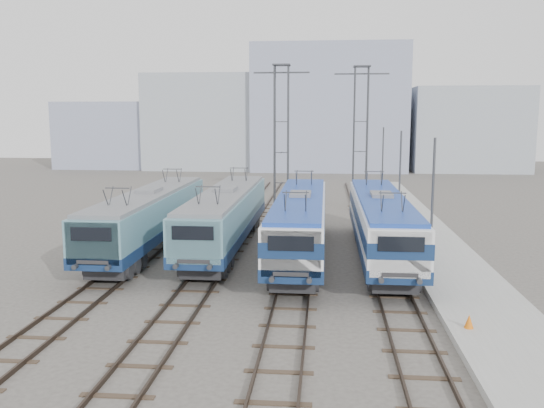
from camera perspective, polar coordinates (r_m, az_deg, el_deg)
The scene contains 16 objects.
ground at distance 26.50m, azimuth -2.81°, elevation -8.82°, with size 160.00×160.00×0.00m, color #514C47.
platform at distance 34.56m, azimuth 16.21°, elevation -4.72°, with size 4.00×70.00×0.30m, color #9E9E99.
locomotive_far_left at distance 34.80m, azimuth -12.09°, elevation -1.09°, with size 2.74×17.27×3.25m.
locomotive_center_left at distance 34.31m, azimuth -4.60°, elevation -1.02°, with size 2.77×17.48×3.29m.
locomotive_center_right at distance 32.20m, azimuth 2.80°, elevation -1.56°, with size 2.76×17.46×3.28m.
locomotive_far_right at distance 32.60m, azimuth 10.75°, elevation -1.59°, with size 2.76×17.43×3.28m.
catenary_tower_west at distance 47.17m, azimuth 0.93°, elevation 7.11°, with size 4.50×1.20×12.00m.
catenary_tower_east at distance 49.11m, azimuth 8.76°, elevation 7.08°, with size 4.50×1.20×12.00m.
mast_front at distance 27.83m, azimuth 15.56°, elevation -0.87°, with size 0.12×0.12×7.00m, color #3F4247.
mast_mid at distance 39.58m, azimuth 12.53°, elevation 2.03°, with size 0.12×0.12×7.00m, color #3F4247.
mast_rear at distance 51.45m, azimuth 10.89°, elevation 3.59°, with size 0.12×0.12×7.00m, color #3F4247.
safety_cone at distance 22.63m, azimuth 18.93°, elevation -10.94°, with size 0.34×0.34×0.51m, color orange.
building_west at distance 88.78m, azimuth -6.17°, elevation 8.07°, with size 18.00×12.00×14.00m, color #9FA8B1.
building_center at distance 87.01m, azimuth 5.66°, elevation 9.38°, with size 22.00×14.00×18.00m, color #929AB5.
building_east at distance 89.38m, azimuth 18.66°, elevation 7.03°, with size 16.00×12.00×12.00m, color #9FA8B1.
building_far_west at distance 93.33m, azimuth -15.89°, elevation 6.59°, with size 14.00×10.00×10.00m, color #929AB5.
Camera 1 is at (3.63, -25.01, 8.00)m, focal length 38.00 mm.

